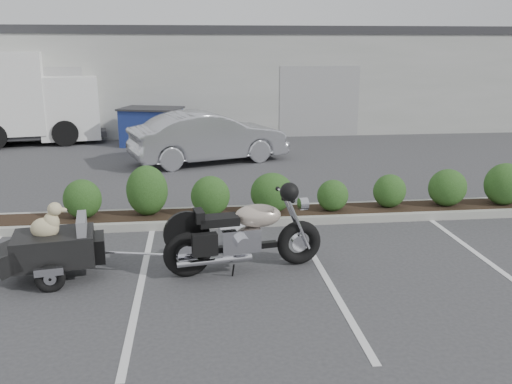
{
  "coord_description": "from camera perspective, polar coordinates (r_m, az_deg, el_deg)",
  "views": [
    {
      "loc": [
        -0.67,
        -7.91,
        3.32
      ],
      "look_at": [
        0.41,
        1.49,
        0.75
      ],
      "focal_mm": 38.0,
      "sensor_mm": 36.0,
      "label": 1
    }
  ],
  "objects": [
    {
      "name": "dumpster",
      "position": [
        18.8,
        -10.91,
        6.78
      ],
      "size": [
        2.28,
        1.87,
        1.3
      ],
      "rotation": [
        0.0,
        0.0,
        -0.3
      ],
      "color": "navy",
      "rests_on": "ground"
    },
    {
      "name": "planter_kerb",
      "position": [
        10.75,
        2.69,
        -2.39
      ],
      "size": [
        12.0,
        1.0,
        0.15
      ],
      "primitive_type": "cube",
      "color": "#9E9E93",
      "rests_on": "ground"
    },
    {
      "name": "building",
      "position": [
        24.96,
        -5.14,
        12.1
      ],
      "size": [
        26.0,
        10.0,
        4.0
      ],
      "primitive_type": "cube",
      "color": "#9EA099",
      "rests_on": "ground"
    },
    {
      "name": "pet_trailer",
      "position": [
        8.42,
        -20.57,
        -5.43
      ],
      "size": [
        1.99,
        1.13,
        1.17
      ],
      "rotation": [
        0.0,
        0.0,
        0.16
      ],
      "color": "black",
      "rests_on": "ground"
    },
    {
      "name": "sedan",
      "position": [
        15.86,
        -4.97,
        5.79
      ],
      "size": [
        4.78,
        2.96,
        1.49
      ],
      "primitive_type": "imported",
      "rotation": [
        0.0,
        0.0,
        1.9
      ],
      "color": "#BABBC2",
      "rests_on": "ground"
    },
    {
      "name": "ground",
      "position": [
        8.61,
        -1.59,
        -7.5
      ],
      "size": [
        90.0,
        90.0,
        0.0
      ],
      "primitive_type": "plane",
      "color": "#38383A",
      "rests_on": "ground"
    },
    {
      "name": "motorcycle",
      "position": [
        8.15,
        -1.21,
        -4.57
      ],
      "size": [
        2.46,
        0.97,
        1.42
      ],
      "rotation": [
        0.0,
        0.0,
        0.16
      ],
      "color": "black",
      "rests_on": "ground"
    }
  ]
}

